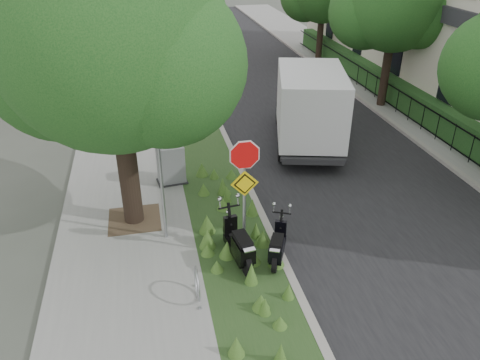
{
  "coord_description": "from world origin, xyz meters",
  "views": [
    {
      "loc": [
        -3.41,
        -8.33,
        7.26
      ],
      "look_at": [
        -1.13,
        2.3,
        1.3
      ],
      "focal_mm": 35.0,
      "sensor_mm": 36.0,
      "label": 1
    }
  ],
  "objects_px": {
    "scooter_near": "(240,248)",
    "utility_cabinet": "(171,165)",
    "sign_assembly": "(244,177)",
    "scooter_far": "(277,249)",
    "box_truck": "(309,103)"
  },
  "relations": [
    {
      "from": "utility_cabinet",
      "to": "sign_assembly",
      "type": "bearing_deg",
      "value": -71.39
    },
    {
      "from": "scooter_far",
      "to": "utility_cabinet",
      "type": "bearing_deg",
      "value": 115.36
    },
    {
      "from": "scooter_near",
      "to": "scooter_far",
      "type": "distance_m",
      "value": 0.89
    },
    {
      "from": "sign_assembly",
      "to": "utility_cabinet",
      "type": "bearing_deg",
      "value": 108.61
    },
    {
      "from": "sign_assembly",
      "to": "scooter_near",
      "type": "distance_m",
      "value": 1.8
    },
    {
      "from": "scooter_near",
      "to": "utility_cabinet",
      "type": "bearing_deg",
      "value": 105.94
    },
    {
      "from": "scooter_near",
      "to": "sign_assembly",
      "type": "bearing_deg",
      "value": 56.44
    },
    {
      "from": "sign_assembly",
      "to": "box_truck",
      "type": "bearing_deg",
      "value": 58.99
    },
    {
      "from": "utility_cabinet",
      "to": "scooter_far",
      "type": "bearing_deg",
      "value": -64.64
    },
    {
      "from": "box_truck",
      "to": "scooter_near",
      "type": "bearing_deg",
      "value": -121.1
    },
    {
      "from": "scooter_near",
      "to": "box_truck",
      "type": "relative_size",
      "value": 0.32
    },
    {
      "from": "utility_cabinet",
      "to": "box_truck",
      "type": "bearing_deg",
      "value": 22.46
    },
    {
      "from": "scooter_near",
      "to": "utility_cabinet",
      "type": "xyz_separation_m",
      "value": [
        -1.25,
        4.38,
        0.16
      ]
    },
    {
      "from": "scooter_near",
      "to": "scooter_far",
      "type": "relative_size",
      "value": 1.25
    },
    {
      "from": "sign_assembly",
      "to": "scooter_near",
      "type": "relative_size",
      "value": 1.76
    }
  ]
}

